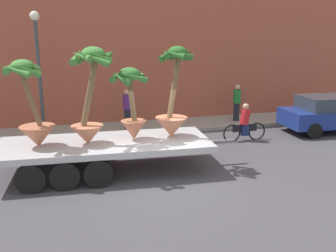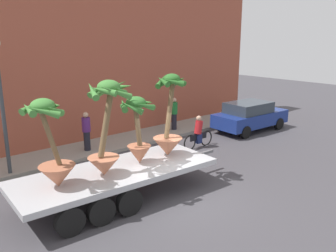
{
  "view_description": "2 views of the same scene",
  "coord_description": "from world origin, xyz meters",
  "views": [
    {
      "loc": [
        -2.49,
        -9.66,
        4.18
      ],
      "look_at": [
        0.45,
        1.17,
        1.35
      ],
      "focal_mm": 39.38,
      "sensor_mm": 36.0,
      "label": 1
    },
    {
      "loc": [
        -7.06,
        -7.68,
        5.08
      ],
      "look_at": [
        0.82,
        1.47,
        1.94
      ],
      "focal_mm": 37.84,
      "sensor_mm": 36.0,
      "label": 2
    }
  ],
  "objects": [
    {
      "name": "parked_car",
      "position": [
        8.41,
        3.52,
        0.83
      ],
      "size": [
        4.38,
        2.06,
        1.58
      ],
      "color": "navy",
      "rests_on": "ground"
    },
    {
      "name": "building_facade",
      "position": [
        0.0,
        7.8,
        3.82
      ],
      "size": [
        24.0,
        1.2,
        7.64
      ],
      "primitive_type": "cube",
      "color": "#9E4C38",
      "rests_on": "ground"
    },
    {
      "name": "pedestrian_far_left",
      "position": [
        5.1,
        5.95,
        1.04
      ],
      "size": [
        0.36,
        0.36,
        1.71
      ],
      "color": "black",
      "rests_on": "sidewalk"
    },
    {
      "name": "potted_palm_rear",
      "position": [
        -1.91,
        1.09,
        2.34
      ],
      "size": [
        1.5,
        1.4,
        2.84
      ],
      "color": "#C17251",
      "rests_on": "flatbed_trailer"
    },
    {
      "name": "potted_palm_extra",
      "position": [
        -0.68,
        1.22,
        2.08
      ],
      "size": [
        1.15,
        1.16,
        2.22
      ],
      "color": "#B26647",
      "rests_on": "flatbed_trailer"
    },
    {
      "name": "ground_plane",
      "position": [
        0.0,
        0.0,
        0.0
      ],
      "size": [
        60.0,
        60.0,
        0.0
      ],
      "primitive_type": "plane",
      "color": "#423F44"
    },
    {
      "name": "cyclist",
      "position": [
        4.17,
        3.23,
        0.67
      ],
      "size": [
        1.84,
        0.35,
        1.54
      ],
      "color": "black",
      "rests_on": "ground"
    },
    {
      "name": "potted_palm_middle",
      "position": [
        0.62,
        1.21,
        2.02
      ],
      "size": [
        1.27,
        1.18,
        2.83
      ],
      "color": "#C17251",
      "rests_on": "flatbed_trailer"
    },
    {
      "name": "street_lamp",
      "position": [
        -3.54,
        5.3,
        3.23
      ],
      "size": [
        0.36,
        0.36,
        4.83
      ],
      "color": "#383D42",
      "rests_on": "sidewalk"
    },
    {
      "name": "flatbed_trailer",
      "position": [
        -1.79,
        1.22,
        0.78
      ],
      "size": [
        7.44,
        2.76,
        0.98
      ],
      "color": "#B7BABF",
      "rests_on": "ground"
    },
    {
      "name": "pedestrian_near_gate",
      "position": [
        -0.11,
        5.8,
        1.04
      ],
      "size": [
        0.36,
        0.36,
        1.71
      ],
      "color": "black",
      "rests_on": "sidewalk"
    },
    {
      "name": "potted_palm_front",
      "position": [
        -3.52,
        1.2,
        1.98
      ],
      "size": [
        1.32,
        1.22,
        2.51
      ],
      "color": "#B26647",
      "rests_on": "flatbed_trailer"
    },
    {
      "name": "sidewalk",
      "position": [
        0.0,
        6.1,
        0.07
      ],
      "size": [
        24.0,
        2.2,
        0.15
      ],
      "primitive_type": "cube",
      "color": "gray",
      "rests_on": "ground"
    }
  ]
}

